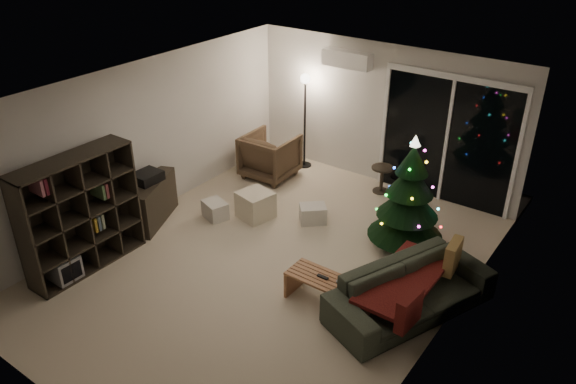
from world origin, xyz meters
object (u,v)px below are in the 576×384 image
bookshelf (71,209)px  media_cabinet (150,201)px  sofa (411,291)px  christmas_tree (409,194)px  coffee_table (332,294)px  armchair (270,156)px

bookshelf → media_cabinet: bookshelf is taller
media_cabinet → sofa: 4.32m
sofa → christmas_tree: bearing=50.3°
bookshelf → coffee_table: size_ratio=1.36×
bookshelf → armchair: (0.56, 3.74, -0.42)m
christmas_tree → armchair: bearing=166.9°
media_cabinet → armchair: bearing=52.8°
media_cabinet → christmas_tree: (3.60, 1.68, 0.54)m
media_cabinet → sofa: size_ratio=0.52×
sofa → bookshelf: bearing=134.1°
media_cabinet → armchair: 2.45m
bookshelf → armchair: 3.80m
bookshelf → christmas_tree: christmas_tree is taller
bookshelf → sofa: size_ratio=0.77×
bookshelf → sofa: 4.66m
armchair → coffee_table: 3.84m
coffee_table → christmas_tree: size_ratio=0.69×
bookshelf → armchair: size_ratio=1.84×
sofa → christmas_tree: (-0.70, 1.31, 0.57)m
sofa → coffee_table: 0.97m
media_cabinet → christmas_tree: 4.01m
christmas_tree → bookshelf: bearing=-139.9°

